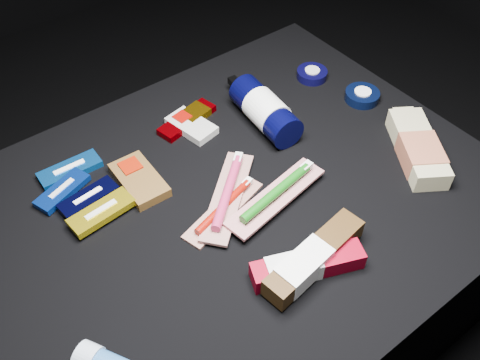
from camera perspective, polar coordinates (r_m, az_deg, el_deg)
ground at (r=1.34m, az=-0.26°, el=-12.83°), size 3.00×3.00×0.00m
cloth_table at (r=1.17m, az=-0.29°, el=-7.94°), size 0.98×0.78×0.40m
luna_bar_0 at (r=1.10m, az=-17.68°, el=1.05°), size 0.12×0.05×0.02m
luna_bar_1 at (r=1.06m, az=-18.41°, el=-1.08°), size 0.12×0.08×0.01m
luna_bar_2 at (r=1.03m, az=-15.84°, el=-1.86°), size 0.12×0.05×0.01m
luna_bar_3 at (r=1.00m, az=-14.54°, el=-3.34°), size 0.12×0.06×0.02m
clif_bar_0 at (r=1.05m, az=-10.83°, el=0.18°), size 0.07×0.13×0.02m
clif_bar_1 at (r=1.15m, az=-5.35°, el=5.89°), size 0.08×0.12×0.02m
power_bar at (r=1.16m, az=-5.39°, el=6.61°), size 0.15×0.07×0.02m
lotion_bottle at (r=1.13m, az=2.69°, el=7.42°), size 0.09×0.23×0.07m
cream_tin_upper at (r=1.29m, az=7.69°, el=11.15°), size 0.07×0.07×0.02m
cream_tin_lower at (r=1.24m, az=12.90°, el=8.76°), size 0.08×0.08×0.02m
bodywash_bottle at (r=1.13m, az=18.45°, el=3.15°), size 0.17×0.21×0.04m
toothbrush_pack_0 at (r=0.98m, az=-1.68°, el=-2.96°), size 0.19×0.09×0.02m
toothbrush_pack_1 at (r=0.99m, az=-1.29°, el=-1.39°), size 0.21×0.18×0.03m
toothbrush_pack_2 at (r=0.99m, az=3.97°, el=-1.49°), size 0.23×0.09×0.03m
toothpaste_carton_red at (r=0.90m, az=6.69°, el=-9.16°), size 0.19×0.11×0.04m
toothpaste_carton_green at (r=0.90m, az=7.55°, el=-8.49°), size 0.22×0.07×0.04m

